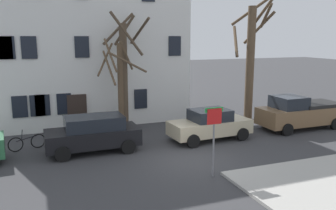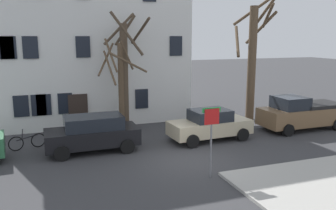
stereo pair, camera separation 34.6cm
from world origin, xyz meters
The scene contains 10 objects.
ground_plane centered at (0.00, 0.00, 0.00)m, with size 120.00×120.00×0.00m, color #38383A.
building_main centered at (-2.91, 10.11, 5.64)m, with size 12.63×6.70×11.12m.
tree_bare_near centered at (-1.80, 5.48, 2.85)m, with size 2.61×2.63×5.29m.
tree_bare_mid centered at (-1.47, 5.65, 3.48)m, with size 2.32×2.22×6.72m.
tree_bare_far centered at (6.92, 5.84, 4.14)m, with size 3.16×2.96×8.17m.
car_black_wagon centered at (-3.77, 2.69, 0.90)m, with size 4.34×2.05×1.72m.
car_beige_sedan centered at (2.29, 2.49, 0.82)m, with size 4.45×2.21×1.63m.
pickup_truck_brown centered at (8.33, 2.64, 0.96)m, with size 5.15×2.23×2.00m.
street_sign_pole centered at (0.07, -2.06, 1.94)m, with size 0.76×0.07×2.77m.
bicycle_leaning centered at (-6.75, 4.08, 0.37)m, with size 1.70×0.49×1.03m.
Camera 2 is at (-5.84, -13.65, 5.42)m, focal length 37.58 mm.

